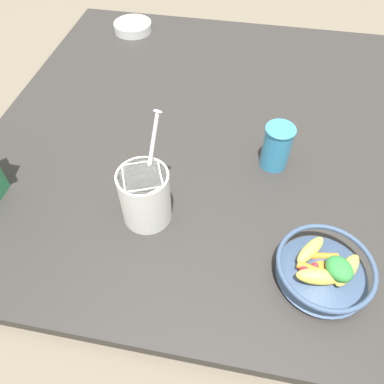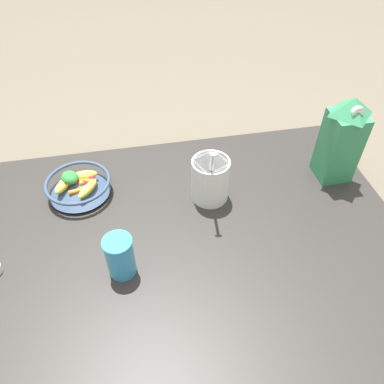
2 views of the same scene
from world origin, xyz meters
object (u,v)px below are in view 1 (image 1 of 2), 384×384
fruit_bowl (325,269)px  garlic_bowl (133,26)px  yogurt_tub (145,194)px  drinking_cup (277,146)px

fruit_bowl → garlic_bowl: size_ratio=1.41×
fruit_bowl → yogurt_tub: 0.38m
drinking_cup → garlic_bowl: size_ratio=0.87×
yogurt_tub → garlic_bowl: (0.26, -0.78, -0.06)m
yogurt_tub → garlic_bowl: size_ratio=1.73×
drinking_cup → garlic_bowl: 0.78m
fruit_bowl → garlic_bowl: fruit_bowl is taller
fruit_bowl → garlic_bowl: bearing=-53.7°
drinking_cup → yogurt_tub: bearing=38.5°
yogurt_tub → drinking_cup: size_ratio=2.00×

